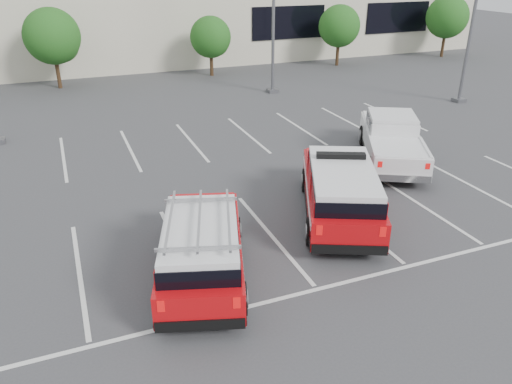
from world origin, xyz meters
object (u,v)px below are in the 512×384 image
white_pickup (391,143)px  tree_mid_right (212,38)px  tree_right (340,27)px  ladder_suv (202,251)px  tree_mid_left (54,38)px  fire_chief_suv (340,194)px  light_pole_right (475,5)px  tree_far_right (448,18)px  light_pole_mid (274,2)px

white_pickup → tree_mid_right: bearing=123.7°
tree_mid_right → tree_right: 10.00m
tree_mid_right → white_pickup: (1.79, -18.23, -1.79)m
white_pickup → ladder_suv: ladder_suv is taller
tree_mid_left → fire_chief_suv: bearing=-71.4°
tree_right → fire_chief_suv: tree_right is taller
tree_right → light_pole_right: bearing=-85.7°
tree_far_right → fire_chief_suv: bearing=-136.2°
tree_right → ladder_suv: bearing=-126.9°
white_pickup → light_pole_mid: bearing=117.6°
white_pickup → ladder_suv: size_ratio=1.15×
tree_right → ladder_suv: tree_right is taller
fire_chief_suv → white_pickup: (4.45, 3.53, -0.10)m
light_pole_right → fire_chief_suv: light_pole_right is taller
light_pole_mid → fire_chief_suv: (-4.57, -15.71, -4.38)m
tree_far_right → ladder_suv: size_ratio=0.92×
tree_right → tree_far_right: size_ratio=0.91×
tree_right → fire_chief_suv: size_ratio=0.74×
tree_right → fire_chief_suv: 25.25m
light_pole_right → tree_mid_right: bearing=132.2°
tree_mid_left → tree_right: size_ratio=1.10×
light_pole_right → ladder_suv: light_pole_right is taller
light_pole_right → white_pickup: 11.89m
tree_right → light_pole_right: size_ratio=0.43×
tree_right → ladder_suv: size_ratio=0.83×
tree_mid_left → ladder_suv: 23.59m
tree_mid_right → light_pole_right: 16.47m
tree_mid_right → ladder_suv: size_ratio=0.75×
tree_right → white_pickup: 20.10m
light_pole_mid → light_pole_right: 10.82m
tree_far_right → ladder_suv: 36.19m
tree_mid_left → white_pickup: 21.83m
white_pickup → ladder_suv: bearing=-123.1°
tree_mid_right → tree_far_right: 20.01m
ladder_suv → fire_chief_suv: bearing=35.5°
tree_mid_right → tree_far_right: bearing=0.0°
light_pole_mid → ladder_suv: 20.21m
tree_mid_left → tree_right: bearing=-0.0°
light_pole_right → tree_far_right: bearing=53.0°
tree_mid_left → ladder_suv: size_ratio=0.92×
tree_mid_left → tree_mid_right: size_ratio=1.21×
tree_far_right → fire_chief_suv: size_ratio=0.81×
tree_mid_left → tree_far_right: size_ratio=1.00×
light_pole_mid → tree_mid_left: bearing=153.1°
tree_mid_left → light_pole_mid: bearing=-26.9°
tree_mid_right → light_pole_right: light_pole_right is taller
light_pole_right → fire_chief_suv: 17.25m
tree_right → ladder_suv: 29.28m
tree_mid_left → light_pole_mid: light_pole_mid is taller
light_pole_right → tree_mid_left: bearing=150.1°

